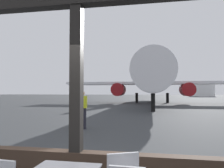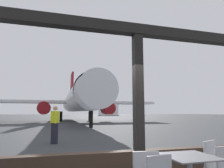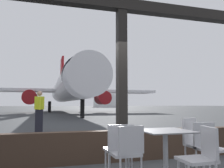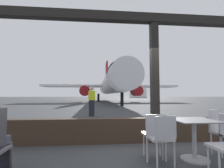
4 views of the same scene
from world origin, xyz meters
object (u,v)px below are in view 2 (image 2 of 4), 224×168
(cafe_chair_window_right, at_px, (216,163))
(ground_crew_worker, at_px, (55,124))
(airplane, at_px, (78,100))
(fuel_storage_tank, at_px, (108,110))

(cafe_chair_window_right, distance_m, ground_crew_worker, 7.43)
(airplane, relative_size, fuel_storage_tank, 3.37)
(cafe_chair_window_right, xyz_separation_m, ground_crew_worker, (-2.79, 6.87, 0.36))
(airplane, distance_m, ground_crew_worker, 22.21)
(airplane, bearing_deg, fuel_storage_tank, 71.46)
(cafe_chair_window_right, relative_size, ground_crew_worker, 0.53)
(ground_crew_worker, distance_m, fuel_storage_tank, 87.39)
(cafe_chair_window_right, xyz_separation_m, fuel_storage_tank, (21.34, 90.84, 2.06))
(cafe_chair_window_right, relative_size, fuel_storage_tank, 0.10)
(cafe_chair_window_right, bearing_deg, airplane, 89.00)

